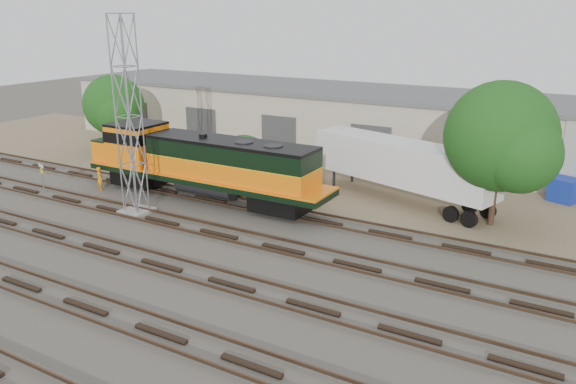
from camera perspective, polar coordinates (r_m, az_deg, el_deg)
The scene contains 13 objects.
ground at distance 29.30m, azimuth -8.79°, elevation -5.33°, with size 140.00×140.00×0.00m, color #47423A.
dirt_strip at distance 41.37m, azimuth 4.13°, elevation 1.73°, with size 80.00×16.00×0.02m, color #726047.
tracks at distance 27.21m, azimuth -12.73°, elevation -7.26°, with size 80.00×20.40×0.28m.
warehouse at distance 47.89m, azimuth 8.44°, elevation 7.04°, with size 58.40×10.40×5.30m.
locomotive at distance 35.73m, azimuth -8.88°, elevation 2.94°, with size 17.31×3.04×4.16m.
signal_tower at distance 33.37m, azimuth -15.83°, elevation 6.97°, with size 1.67×1.67×11.36m.
sign_post at distance 40.05m, azimuth -23.73°, elevation 1.80°, with size 0.79×0.31×2.03m.
worker at distance 39.62m, azimuth -18.56°, elevation 1.30°, with size 0.58×0.38×1.59m, color orange.
semi_trailer at distance 35.51m, azimuth 11.86°, elevation 2.70°, with size 12.58×6.01×3.81m.
dumpster_blue at distance 39.36m, azimuth 26.27°, elevation 0.19°, with size 1.60×1.50×1.50m, color #162F9C.
tree_west at distance 49.28m, azimuth -17.23°, elevation 8.24°, with size 5.27×5.02×6.57m.
tree_mid at distance 37.47m, azimuth -4.39°, elevation 2.60°, with size 4.13×3.93×3.93m.
tree_east at distance 31.99m, azimuth 21.21°, elevation 4.88°, with size 6.27×5.97×8.06m.
Camera 1 is at (17.08, -20.92, 11.36)m, focal length 35.00 mm.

